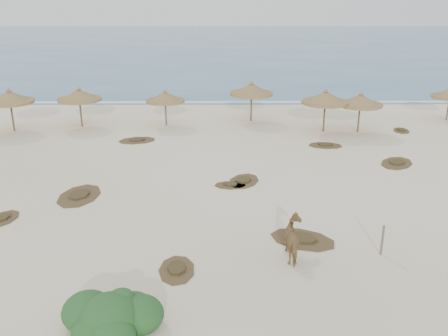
{
  "coord_description": "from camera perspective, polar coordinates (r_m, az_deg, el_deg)",
  "views": [
    {
      "loc": [
        -1.51,
        -19.36,
        9.89
      ],
      "look_at": [
        -1.3,
        5.0,
        1.11
      ],
      "focal_mm": 40.0,
      "sensor_mm": 36.0,
      "label": 1
    }
  ],
  "objects": [
    {
      "name": "scrub_6",
      "position": [
        34.92,
        -9.91,
        3.16
      ],
      "size": [
        2.88,
        2.27,
        0.16
      ],
      "rotation": [
        0.0,
        0.0,
        0.28
      ],
      "color": "brown",
      "rests_on": "ground"
    },
    {
      "name": "scrub_7",
      "position": [
        33.95,
        11.5,
        2.57
      ],
      "size": [
        2.37,
        1.71,
        0.16
      ],
      "rotation": [
        0.0,
        0.0,
        3.01
      ],
      "color": "brown",
      "rests_on": "ground"
    },
    {
      "name": "fence_post_near",
      "position": [
        20.63,
        17.65,
        -7.87
      ],
      "size": [
        0.12,
        0.12,
        1.26
      ],
      "primitive_type": "cylinder",
      "rotation": [
        0.0,
        0.0,
        0.33
      ],
      "color": "#62574A",
      "rests_on": "ground"
    },
    {
      "name": "bush",
      "position": [
        16.17,
        -12.82,
        -16.4
      ],
      "size": [
        3.17,
        2.79,
        1.42
      ],
      "rotation": [
        0.0,
        0.0,
        -0.39
      ],
      "color": "#295B27",
      "rests_on": "ground"
    },
    {
      "name": "scrub_2",
      "position": [
        26.52,
        0.73,
        -1.95
      ],
      "size": [
        1.76,
        1.21,
        0.16
      ],
      "rotation": [
        0.0,
        0.0,
        3.07
      ],
      "color": "brown",
      "rests_on": "ground"
    },
    {
      "name": "scrub_9",
      "position": [
        21.25,
        8.99,
        -8.03
      ],
      "size": [
        3.3,
        2.89,
        0.16
      ],
      "rotation": [
        0.0,
        0.0,
        2.66
      ],
      "color": "brown",
      "rests_on": "ground"
    },
    {
      "name": "ground",
      "position": [
        21.79,
        3.56,
        -7.21
      ],
      "size": [
        160.0,
        160.0,
        0.0
      ],
      "primitive_type": "plane",
      "color": "#F8E6CC",
      "rests_on": "ground"
    },
    {
      "name": "palapa_1",
      "position": [
        39.1,
        -16.23,
        7.94
      ],
      "size": [
        3.29,
        3.29,
        3.04
      ],
      "rotation": [
        0.0,
        0.0,
        -0.01
      ],
      "color": "brown",
      "rests_on": "ground"
    },
    {
      "name": "scrub_3",
      "position": [
        27.11,
        2.25,
        -1.47
      ],
      "size": [
        2.31,
        2.76,
        0.16
      ],
      "rotation": [
        0.0,
        0.0,
        1.19
      ],
      "color": "brown",
      "rests_on": "ground"
    },
    {
      "name": "scrub_10",
      "position": [
        39.07,
        19.61,
        4.07
      ],
      "size": [
        1.35,
        1.85,
        0.16
      ],
      "rotation": [
        0.0,
        0.0,
        1.42
      ],
      "color": "brown",
      "rests_on": "ground"
    },
    {
      "name": "palapa_3",
      "position": [
        39.26,
        3.17,
        8.9
      ],
      "size": [
        4.34,
        4.34,
        3.19
      ],
      "rotation": [
        0.0,
        0.0,
        0.34
      ],
      "color": "brown",
      "rests_on": "ground"
    },
    {
      "name": "scrub_0",
      "position": [
        24.9,
        -23.97,
        -5.28
      ],
      "size": [
        1.57,
        2.07,
        0.16
      ],
      "rotation": [
        0.0,
        0.0,
        1.36
      ],
      "color": "brown",
      "rests_on": "ground"
    },
    {
      "name": "palapa_2",
      "position": [
        38.2,
        -6.74,
        8.01
      ],
      "size": [
        3.77,
        3.77,
        2.78
      ],
      "rotation": [
        0.0,
        0.0,
        -0.33
      ],
      "color": "brown",
      "rests_on": "ground"
    },
    {
      "name": "horse",
      "position": [
        19.58,
        8.16,
        -8.1
      ],
      "size": [
        0.97,
        1.92,
        1.58
      ],
      "primitive_type": "imported",
      "rotation": [
        0.0,
        0.0,
        3.21
      ],
      "color": "olive",
      "rests_on": "ground"
    },
    {
      "name": "ocean",
      "position": [
        94.89,
        0.43,
        13.84
      ],
      "size": [
        200.0,
        100.0,
        0.01
      ],
      "primitive_type": "cube",
      "color": "#2C5986",
      "rests_on": "ground"
    },
    {
      "name": "scrub_5",
      "position": [
        31.61,
        19.13,
        0.55
      ],
      "size": [
        2.91,
        3.1,
        0.16
      ],
      "rotation": [
        0.0,
        0.0,
        0.93
      ],
      "color": "brown",
      "rests_on": "ground"
    },
    {
      "name": "palapa_5",
      "position": [
        37.26,
        15.33,
        7.42
      ],
      "size": [
        4.25,
        4.25,
        3.01
      ],
      "rotation": [
        0.0,
        0.0,
        -0.43
      ],
      "color": "brown",
      "rests_on": "ground"
    },
    {
      "name": "scrub_11",
      "position": [
        18.99,
        -5.42,
        -11.48
      ],
      "size": [
        1.45,
        2.14,
        0.16
      ],
      "rotation": [
        0.0,
        0.0,
        1.62
      ],
      "color": "brown",
      "rests_on": "ground"
    },
    {
      "name": "palapa_4",
      "position": [
        36.84,
        11.52,
        7.81
      ],
      "size": [
        4.46,
        4.46,
        3.19
      ],
      "rotation": [
        0.0,
        0.0,
        -0.4
      ],
      "color": "brown",
      "rests_on": "ground"
    },
    {
      "name": "foam_line",
      "position": [
        46.45,
        1.39,
        7.53
      ],
      "size": [
        70.0,
        0.6,
        0.01
      ],
      "primitive_type": "cube",
      "color": "white",
      "rests_on": "ground"
    },
    {
      "name": "scrub_1",
      "position": [
        26.24,
        -16.22,
        -3.03
      ],
      "size": [
        2.36,
        3.29,
        0.16
      ],
      "rotation": [
        0.0,
        0.0,
        1.44
      ],
      "color": "brown",
      "rests_on": "ground"
    },
    {
      "name": "palapa_0",
      "position": [
        39.44,
        -23.3,
        7.4
      ],
      "size": [
        3.91,
        3.91,
        3.2
      ],
      "rotation": [
        0.0,
        0.0,
        -0.16
      ],
      "color": "brown",
      "rests_on": "ground"
    }
  ]
}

